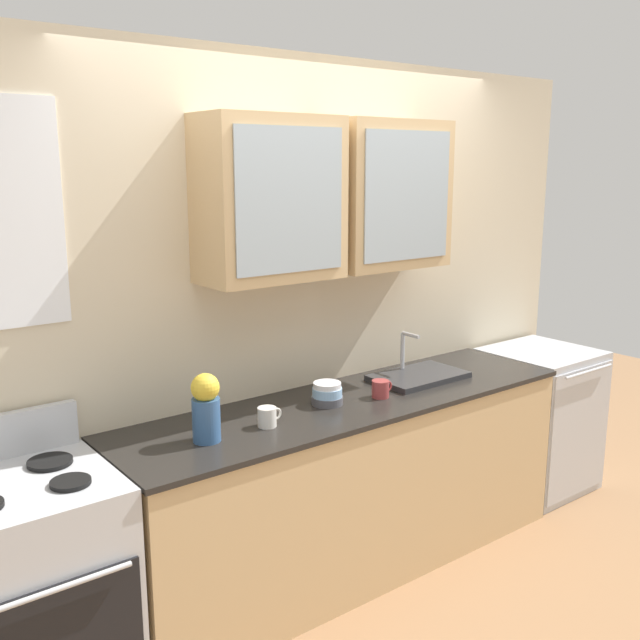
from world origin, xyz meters
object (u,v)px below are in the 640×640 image
at_px(vase, 206,407).
at_px(cup_near_bowls, 267,417).
at_px(sink_faucet, 418,375).
at_px(dishwasher, 538,419).
at_px(bowl_stack, 327,394).
at_px(cup_near_sink, 381,389).
at_px(stove_range, 28,594).

bearing_deg(vase, cup_near_bowls, -2.26).
xyz_separation_m(sink_faucet, dishwasher, (1.04, -0.05, -0.46)).
xyz_separation_m(bowl_stack, cup_near_sink, (0.27, -0.08, -0.01)).
xyz_separation_m(cup_near_sink, cup_near_bowls, (-0.67, 0.00, 0.00)).
relative_size(bowl_stack, cup_near_bowls, 1.30).
relative_size(vase, cup_near_bowls, 2.48).
distance_m(stove_range, bowl_stack, 1.52).
relative_size(bowl_stack, vase, 0.52).
distance_m(bowl_stack, cup_near_bowls, 0.40).
xyz_separation_m(bowl_stack, vase, (-0.69, -0.06, 0.10)).
distance_m(stove_range, cup_near_sink, 1.78).
bearing_deg(dishwasher, cup_near_bowls, -178.58).
height_order(bowl_stack, dishwasher, bowl_stack).
height_order(cup_near_sink, cup_near_bowls, cup_near_bowls).
bearing_deg(bowl_stack, vase, -174.71).
xyz_separation_m(sink_faucet, vase, (-1.33, -0.09, 0.13)).
height_order(sink_faucet, cup_near_sink, sink_faucet).
bearing_deg(cup_near_sink, bowl_stack, 163.70).
distance_m(vase, dishwasher, 2.44).
bearing_deg(dishwasher, sink_faucet, 177.28).
height_order(stove_range, sink_faucet, sink_faucet).
height_order(sink_faucet, vase, vase).
bearing_deg(dishwasher, stove_range, 179.92).
height_order(cup_near_bowls, dishwasher, cup_near_bowls).
bearing_deg(sink_faucet, bowl_stack, -177.72).
height_order(sink_faucet, bowl_stack, sink_faucet).
distance_m(cup_near_sink, cup_near_bowls, 0.67).
height_order(stove_range, cup_near_sink, stove_range).
bearing_deg(bowl_stack, cup_near_sink, -16.30).
bearing_deg(sink_faucet, cup_near_bowls, -174.43).
bearing_deg(cup_near_sink, cup_near_bowls, 179.59).
relative_size(sink_faucet, bowl_stack, 3.28).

